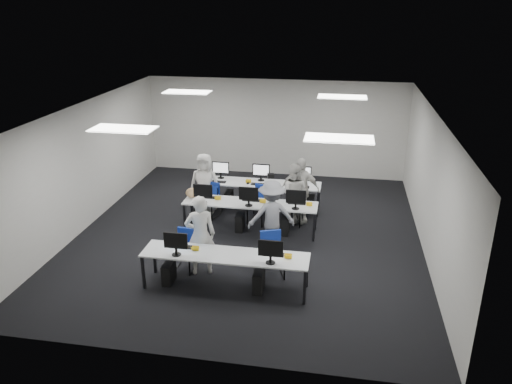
% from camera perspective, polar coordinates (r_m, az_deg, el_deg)
% --- Properties ---
extents(room, '(9.00, 9.02, 3.00)m').
position_cam_1_polar(room, '(11.39, -0.88, 1.97)').
color(room, black).
rests_on(room, ground).
extents(ceiling_panels, '(5.20, 4.60, 0.02)m').
position_cam_1_polar(ceiling_panels, '(10.99, -0.92, 9.29)').
color(ceiling_panels, white).
rests_on(ceiling_panels, room).
extents(desk_front, '(3.20, 0.70, 0.73)m').
position_cam_1_polar(desk_front, '(9.58, -3.56, -7.38)').
color(desk_front, white).
rests_on(desk_front, ground).
extents(desk_mid, '(3.20, 0.70, 0.73)m').
position_cam_1_polar(desk_mid, '(11.87, -0.67, -1.46)').
color(desk_mid, white).
rests_on(desk_mid, ground).
extents(desk_back, '(3.20, 0.70, 0.73)m').
position_cam_1_polar(desk_back, '(13.15, 0.45, 0.86)').
color(desk_back, white).
rests_on(desk_back, ground).
extents(equipment_front, '(2.51, 0.41, 1.19)m').
position_cam_1_polar(equipment_front, '(9.76, -4.65, -8.99)').
color(equipment_front, '#0E52B9').
rests_on(equipment_front, desk_front).
extents(equipment_mid, '(2.91, 0.41, 1.19)m').
position_cam_1_polar(equipment_mid, '(12.02, -1.58, -2.85)').
color(equipment_mid, white).
rests_on(equipment_mid, desk_mid).
extents(equipment_back, '(2.91, 0.41, 1.19)m').
position_cam_1_polar(equipment_back, '(13.26, 1.27, -0.47)').
color(equipment_back, white).
rests_on(equipment_back, desk_back).
extents(chair_0, '(0.46, 0.50, 0.86)m').
position_cam_1_polar(chair_0, '(10.48, -8.14, -7.41)').
color(chair_0, navy).
rests_on(chair_0, ground).
extents(chair_1, '(0.58, 0.61, 0.91)m').
position_cam_1_polar(chair_1, '(10.18, 1.85, -8.02)').
color(chair_1, navy).
rests_on(chair_1, ground).
extents(chair_2, '(0.54, 0.57, 0.88)m').
position_cam_1_polar(chair_2, '(12.88, -5.31, -1.61)').
color(chair_2, navy).
rests_on(chair_2, ground).
extents(chair_3, '(0.60, 0.62, 0.94)m').
position_cam_1_polar(chair_3, '(12.48, 0.38, -2.21)').
color(chair_3, navy).
rests_on(chair_3, ground).
extents(chair_4, '(0.46, 0.49, 0.84)m').
position_cam_1_polar(chair_4, '(12.44, 4.40, -2.51)').
color(chair_4, navy).
rests_on(chair_4, ground).
extents(chair_5, '(0.41, 0.45, 0.81)m').
position_cam_1_polar(chair_5, '(13.05, -4.92, -1.39)').
color(chair_5, navy).
rests_on(chair_5, ground).
extents(chair_6, '(0.52, 0.55, 0.89)m').
position_cam_1_polar(chair_6, '(12.69, 0.66, -1.86)').
color(chair_6, navy).
rests_on(chair_6, ground).
extents(chair_7, '(0.50, 0.53, 0.84)m').
position_cam_1_polar(chair_7, '(12.65, 4.54, -2.08)').
color(chair_7, navy).
rests_on(chair_7, ground).
extents(handbag, '(0.35, 0.28, 0.25)m').
position_cam_1_polar(handbag, '(12.21, -7.31, -0.09)').
color(handbag, tan).
rests_on(handbag, desk_mid).
extents(student_0, '(0.72, 0.59, 1.69)m').
position_cam_1_polar(student_0, '(10.06, -6.38, -4.92)').
color(student_0, beige).
rests_on(student_0, ground).
extents(student_1, '(0.85, 0.73, 1.53)m').
position_cam_1_polar(student_1, '(12.39, 4.34, -0.11)').
color(student_1, beige).
rests_on(student_1, ground).
extents(student_2, '(0.80, 0.53, 1.60)m').
position_cam_1_polar(student_2, '(12.91, -5.87, 0.93)').
color(student_2, beige).
rests_on(student_2, ground).
extents(student_3, '(1.02, 0.55, 1.66)m').
position_cam_1_polar(student_3, '(12.40, 5.03, 0.22)').
color(student_3, beige).
rests_on(student_3, ground).
extents(photographer, '(1.18, 0.89, 1.62)m').
position_cam_1_polar(photographer, '(10.97, 1.79, -2.71)').
color(photographer, gray).
rests_on(photographer, ground).
extents(dslr_camera, '(0.19, 0.21, 0.10)m').
position_cam_1_polar(dslr_camera, '(10.82, 1.68, 1.86)').
color(dslr_camera, black).
rests_on(dslr_camera, photographer).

